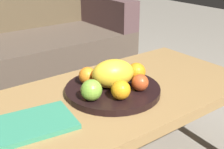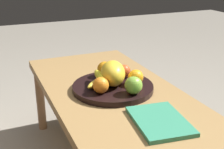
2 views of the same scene
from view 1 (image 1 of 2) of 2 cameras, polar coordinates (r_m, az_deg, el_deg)
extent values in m
cube|color=olive|center=(1.15, -1.35, -4.87)|extent=(1.24, 0.57, 0.04)
cylinder|color=#936C4B|center=(1.76, 9.48, -2.87)|extent=(0.05, 0.05, 0.40)
cube|color=#4E4136|center=(2.13, -19.02, 0.87)|extent=(1.70, 0.70, 0.40)
cube|color=#523A3B|center=(2.38, -1.77, 12.14)|extent=(0.14, 0.70, 0.22)
cylinder|color=black|center=(1.16, 0.00, -2.85)|extent=(0.37, 0.37, 0.03)
ellipsoid|color=yellow|center=(1.13, 0.20, 0.16)|extent=(0.19, 0.16, 0.11)
sphere|color=orange|center=(1.17, -4.69, -0.22)|extent=(0.07, 0.07, 0.07)
sphere|color=orange|center=(1.20, 4.67, 0.52)|extent=(0.07, 0.07, 0.07)
sphere|color=orange|center=(1.05, 1.89, -2.87)|extent=(0.07, 0.07, 0.07)
sphere|color=#7AAC37|center=(1.04, -3.93, -2.97)|extent=(0.08, 0.08, 0.08)
sphere|color=#BA471E|center=(1.11, 5.39, -1.53)|extent=(0.06, 0.06, 0.06)
ellipsoid|color=yellow|center=(1.18, -0.57, -0.66)|extent=(0.08, 0.15, 0.03)
ellipsoid|color=gold|center=(1.20, -1.16, -0.36)|extent=(0.11, 0.14, 0.03)
ellipsoid|color=yellow|center=(1.18, -0.98, 0.72)|extent=(0.15, 0.05, 0.03)
cube|color=#358B68|center=(0.98, -14.76, -9.03)|extent=(0.27, 0.21, 0.02)
camera|label=2|loc=(1.43, -61.24, 13.09)|focal=48.59mm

